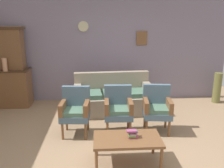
{
  "coord_description": "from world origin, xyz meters",
  "views": [
    {
      "loc": [
        -0.25,
        -3.51,
        2.1
      ],
      "look_at": [
        0.03,
        1.04,
        0.85
      ],
      "focal_mm": 37.46,
      "sensor_mm": 36.0,
      "label": 1
    }
  ],
  "objects_px": {
    "armchair_by_doorway": "(118,107)",
    "floral_couch": "(113,98)",
    "book_stack_on_table": "(132,134)",
    "floor_vase_by_wall": "(217,88)",
    "coffee_table": "(127,141)",
    "vase_on_cabinet": "(5,65)",
    "armchair_near_cabinet": "(157,107)",
    "armchair_near_couch_end": "(75,109)",
    "side_cabinet": "(7,88)"
  },
  "relations": [
    {
      "from": "coffee_table",
      "to": "armchair_by_doorway",
      "type": "bearing_deg",
      "value": 92.4
    },
    {
      "from": "floral_couch",
      "to": "armchair_near_cabinet",
      "type": "relative_size",
      "value": 2.05
    },
    {
      "from": "armchair_near_couch_end",
      "to": "armchair_by_doorway",
      "type": "xyz_separation_m",
      "value": [
        0.81,
        0.03,
        0.0
      ]
    },
    {
      "from": "floor_vase_by_wall",
      "to": "book_stack_on_table",
      "type": "bearing_deg",
      "value": -135.57
    },
    {
      "from": "armchair_near_couch_end",
      "to": "coffee_table",
      "type": "relative_size",
      "value": 0.9
    },
    {
      "from": "armchair_near_cabinet",
      "to": "coffee_table",
      "type": "height_order",
      "value": "armchair_near_cabinet"
    },
    {
      "from": "side_cabinet",
      "to": "armchair_by_doorway",
      "type": "distance_m",
      "value": 3.1
    },
    {
      "from": "book_stack_on_table",
      "to": "floral_couch",
      "type": "bearing_deg",
      "value": 94.0
    },
    {
      "from": "vase_on_cabinet",
      "to": "floor_vase_by_wall",
      "type": "distance_m",
      "value": 5.34
    },
    {
      "from": "floral_couch",
      "to": "armchair_near_couch_end",
      "type": "relative_size",
      "value": 2.05
    },
    {
      "from": "armchair_near_couch_end",
      "to": "side_cabinet",
      "type": "bearing_deg",
      "value": 138.12
    },
    {
      "from": "side_cabinet",
      "to": "vase_on_cabinet",
      "type": "bearing_deg",
      "value": -68.28
    },
    {
      "from": "armchair_near_couch_end",
      "to": "armchair_by_doorway",
      "type": "relative_size",
      "value": 1.0
    },
    {
      "from": "floral_couch",
      "to": "book_stack_on_table",
      "type": "distance_m",
      "value": 2.11
    },
    {
      "from": "armchair_near_cabinet",
      "to": "floor_vase_by_wall",
      "type": "relative_size",
      "value": 1.13
    },
    {
      "from": "book_stack_on_table",
      "to": "armchair_near_couch_end",
      "type": "bearing_deg",
      "value": 132.51
    },
    {
      "from": "floral_couch",
      "to": "armchair_near_cabinet",
      "type": "distance_m",
      "value": 1.32
    },
    {
      "from": "armchair_by_doorway",
      "to": "floor_vase_by_wall",
      "type": "relative_size",
      "value": 1.13
    },
    {
      "from": "book_stack_on_table",
      "to": "coffee_table",
      "type": "bearing_deg",
      "value": -171.84
    },
    {
      "from": "side_cabinet",
      "to": "armchair_near_cabinet",
      "type": "distance_m",
      "value": 3.76
    },
    {
      "from": "coffee_table",
      "to": "vase_on_cabinet",
      "type": "bearing_deg",
      "value": 136.44
    },
    {
      "from": "vase_on_cabinet",
      "to": "coffee_table",
      "type": "bearing_deg",
      "value": -43.56
    },
    {
      "from": "armchair_near_couch_end",
      "to": "floor_vase_by_wall",
      "type": "xyz_separation_m",
      "value": [
        3.53,
        1.55,
        -0.1
      ]
    },
    {
      "from": "armchair_near_cabinet",
      "to": "book_stack_on_table",
      "type": "bearing_deg",
      "value": -121.15
    },
    {
      "from": "floral_couch",
      "to": "book_stack_on_table",
      "type": "xyz_separation_m",
      "value": [
        0.15,
        -2.1,
        0.15
      ]
    },
    {
      "from": "floor_vase_by_wall",
      "to": "armchair_near_cabinet",
      "type": "bearing_deg",
      "value": -142.52
    },
    {
      "from": "armchair_by_doorway",
      "to": "floral_couch",
      "type": "bearing_deg",
      "value": 91.46
    },
    {
      "from": "coffee_table",
      "to": "floor_vase_by_wall",
      "type": "xyz_separation_m",
      "value": [
        2.68,
        2.57,
        0.02
      ]
    },
    {
      "from": "floral_couch",
      "to": "coffee_table",
      "type": "height_order",
      "value": "floral_couch"
    },
    {
      "from": "vase_on_cabinet",
      "to": "armchair_by_doorway",
      "type": "bearing_deg",
      "value": -29.25
    },
    {
      "from": "side_cabinet",
      "to": "coffee_table",
      "type": "xyz_separation_m",
      "value": [
        2.69,
        -2.67,
        -0.09
      ]
    },
    {
      "from": "side_cabinet",
      "to": "armchair_near_couch_end",
      "type": "distance_m",
      "value": 2.47
    },
    {
      "from": "coffee_table",
      "to": "book_stack_on_table",
      "type": "distance_m",
      "value": 0.13
    },
    {
      "from": "coffee_table",
      "to": "side_cabinet",
      "type": "bearing_deg",
      "value": 135.2
    },
    {
      "from": "floral_couch",
      "to": "floor_vase_by_wall",
      "type": "distance_m",
      "value": 2.79
    },
    {
      "from": "armchair_by_doorway",
      "to": "armchair_near_cabinet",
      "type": "height_order",
      "value": "same"
    },
    {
      "from": "vase_on_cabinet",
      "to": "armchair_near_couch_end",
      "type": "height_order",
      "value": "vase_on_cabinet"
    },
    {
      "from": "armchair_by_doorway",
      "to": "side_cabinet",
      "type": "bearing_deg",
      "value": 148.47
    },
    {
      "from": "vase_on_cabinet",
      "to": "armchair_near_cabinet",
      "type": "height_order",
      "value": "vase_on_cabinet"
    },
    {
      "from": "vase_on_cabinet",
      "to": "coffee_table",
      "type": "relative_size",
      "value": 0.32
    },
    {
      "from": "armchair_near_cabinet",
      "to": "coffee_table",
      "type": "bearing_deg",
      "value": -123.85
    },
    {
      "from": "armchair_near_cabinet",
      "to": "coffee_table",
      "type": "relative_size",
      "value": 0.9
    },
    {
      "from": "floral_couch",
      "to": "armchair_by_doorway",
      "type": "distance_m",
      "value": 1.08
    },
    {
      "from": "armchair_by_doorway",
      "to": "book_stack_on_table",
      "type": "bearing_deg",
      "value": -83.4
    },
    {
      "from": "coffee_table",
      "to": "floor_vase_by_wall",
      "type": "height_order",
      "value": "floor_vase_by_wall"
    },
    {
      "from": "armchair_near_couch_end",
      "to": "floor_vase_by_wall",
      "type": "height_order",
      "value": "armchair_near_couch_end"
    },
    {
      "from": "side_cabinet",
      "to": "coffee_table",
      "type": "height_order",
      "value": "side_cabinet"
    },
    {
      "from": "side_cabinet",
      "to": "floor_vase_by_wall",
      "type": "xyz_separation_m",
      "value": [
        5.37,
        -0.1,
        -0.07
      ]
    },
    {
      "from": "book_stack_on_table",
      "to": "floor_vase_by_wall",
      "type": "xyz_separation_m",
      "value": [
        2.61,
        2.56,
        -0.08
      ]
    },
    {
      "from": "armchair_by_doorway",
      "to": "armchair_near_couch_end",
      "type": "bearing_deg",
      "value": -178.1
    }
  ]
}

